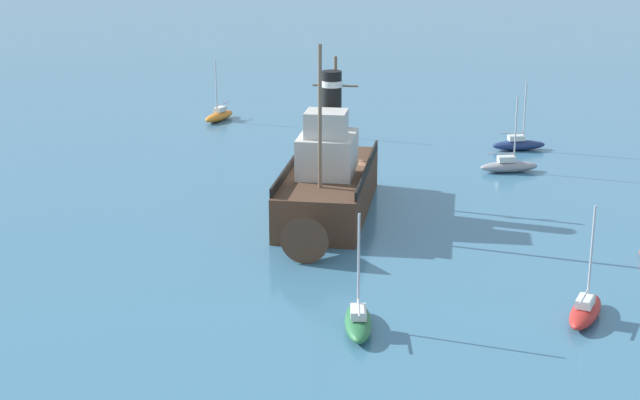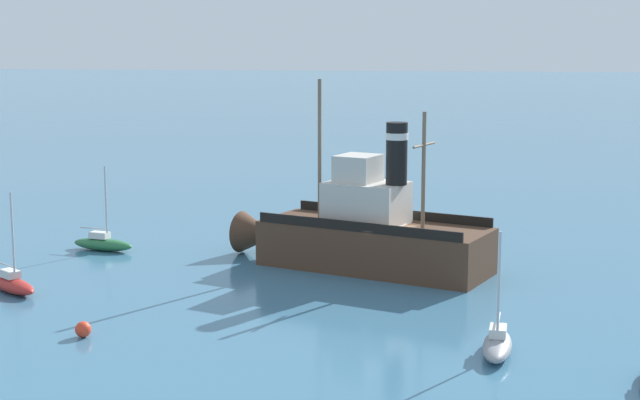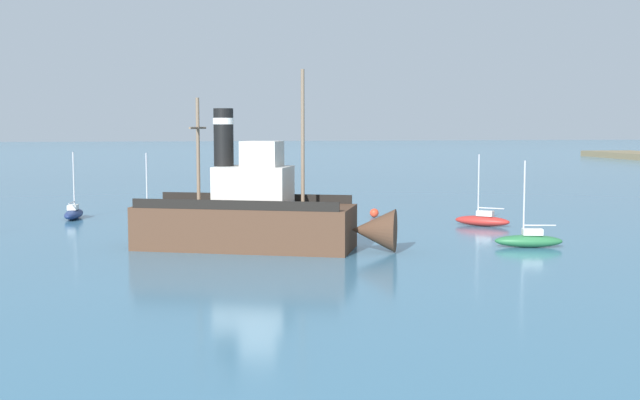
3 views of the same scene
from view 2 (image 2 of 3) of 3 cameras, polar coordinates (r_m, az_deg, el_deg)
The scene contains 6 objects.
ground_plane at distance 50.60m, azimuth 4.06°, elevation -4.37°, with size 600.00×600.00×0.00m, color teal.
old_tugboat at distance 51.66m, azimuth 2.59°, elevation -1.99°, with size 8.42×14.65×9.90m.
sailboat_green at distance 57.45m, azimuth -12.53°, elevation -2.46°, with size 1.95×3.95×4.90m.
sailboat_red at distance 49.30m, azimuth -17.48°, elevation -4.66°, with size 3.22×3.67×4.90m.
sailboat_grey at distance 38.71m, azimuth 10.28°, elevation -8.23°, with size 3.88×1.44×4.90m.
mooring_buoy at distance 41.37m, azimuth -13.62°, elevation -7.33°, with size 0.66×0.66×0.66m, color red.
Camera 2 is at (-49.03, -3.13, 12.12)m, focal length 55.00 mm.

